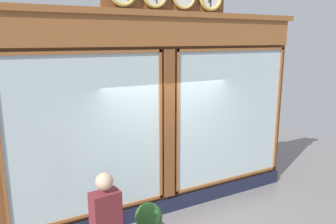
# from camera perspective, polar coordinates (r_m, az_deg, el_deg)

# --- Properties ---
(shop_facade) EXTENTS (5.89, 0.42, 4.34)m
(shop_facade) POSITION_cam_1_polar(r_m,az_deg,el_deg) (6.13, -0.57, -0.39)
(shop_facade) COLOR brown
(shop_facade) RESTS_ON ground_plane
(planter_shrub) EXTENTS (0.41, 0.41, 0.41)m
(planter_shrub) POSITION_cam_1_polar(r_m,az_deg,el_deg) (5.18, -3.35, -17.51)
(planter_shrub) COLOR #285623
(planter_shrub) RESTS_ON planter_box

